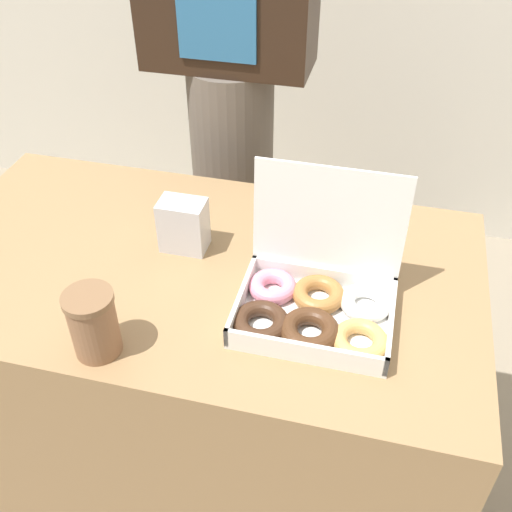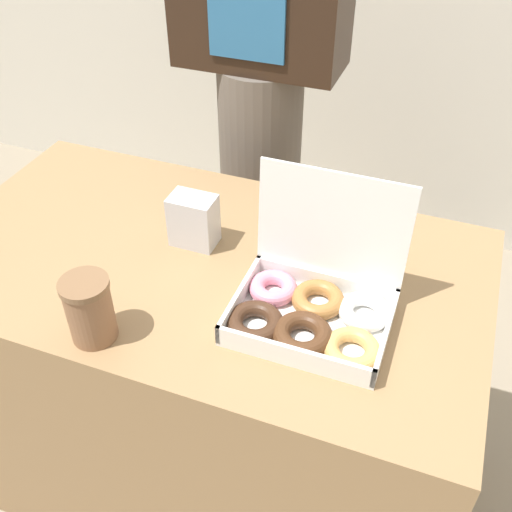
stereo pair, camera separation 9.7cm
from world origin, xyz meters
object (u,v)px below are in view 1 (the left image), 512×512
Objects in this scene: napkin_holder at (183,225)px; person_customer at (230,61)px; coffee_cup at (93,323)px; donut_box at (315,302)px.

person_customer is at bearing 95.08° from napkin_holder.
coffee_cup is 0.07× the size of person_customer.
donut_box reaches higher than coffee_cup.
coffee_cup reaches higher than napkin_holder.
person_customer is (0.00, 0.82, 0.13)m from coffee_cup.
donut_box reaches higher than napkin_holder.
person_customer reaches higher than coffee_cup.
coffee_cup is 0.83m from person_customer.
donut_box is 0.38m from coffee_cup.
donut_box is 0.32m from napkin_holder.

